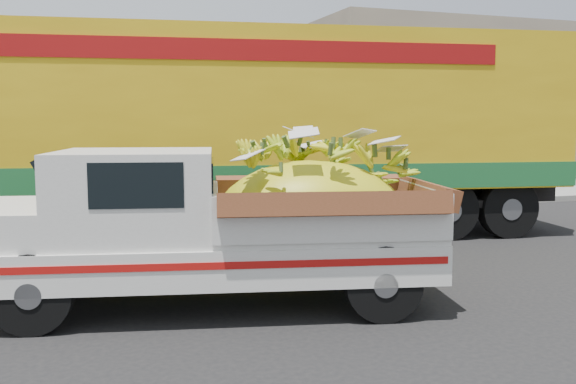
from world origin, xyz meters
name	(u,v)px	position (x,y,z in m)	size (l,w,h in m)	color
ground	(279,317)	(0.00, 0.00, 0.00)	(100.00, 100.00, 0.00)	black
curb	(172,217)	(0.00, 7.45, 0.07)	(60.00, 0.25, 0.15)	gray
sidewalk	(159,206)	(0.00, 9.55, 0.07)	(60.00, 4.00, 0.14)	gray
building_right	(472,102)	(14.00, 16.45, 3.00)	(14.00, 6.00, 6.00)	gray
pickup_truck	(243,222)	(-0.24, 0.62, 0.99)	(5.54, 3.01, 1.84)	black
semi_trailer	(253,124)	(1.16, 5.00, 2.12)	(12.07, 4.31, 3.80)	black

